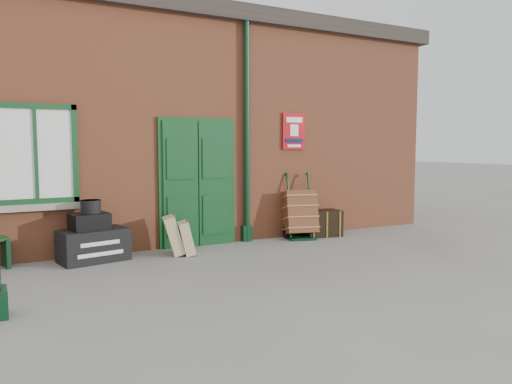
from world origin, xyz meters
TOP-DOWN VIEW (x-y plane):
  - ground at (0.00, 0.00)m, footprint 80.00×80.00m
  - station_building at (-0.00, 3.49)m, footprint 10.30×4.30m
  - houdini_trunk at (-2.16, 1.11)m, footprint 1.08×0.72m
  - strongbox at (-2.21, 1.11)m, footprint 0.61×0.49m
  - hatbox at (-2.18, 1.14)m, footprint 0.35×0.35m
  - suitcase_back at (-0.93, 0.97)m, footprint 0.43×0.51m
  - suitcase_front at (-0.75, 0.87)m, footprint 0.36×0.45m
  - porter_trolley at (1.69, 1.23)m, footprint 0.75×0.78m
  - dark_trunk at (2.20, 1.20)m, footprint 0.78×0.59m

SIDE VIEW (x-z plane):
  - ground at x=0.00m, z-range 0.00..0.00m
  - houdini_trunk at x=-2.16m, z-range 0.00..0.50m
  - dark_trunk at x=2.20m, z-range 0.00..0.51m
  - suitcase_front at x=-0.75m, z-range 0.00..0.55m
  - suitcase_back at x=-0.93m, z-range 0.00..0.65m
  - porter_trolley at x=1.69m, z-range -0.14..1.09m
  - strongbox at x=-2.21m, z-range 0.50..0.75m
  - hatbox at x=-2.18m, z-range 0.75..0.95m
  - station_building at x=0.00m, z-range -0.02..4.34m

